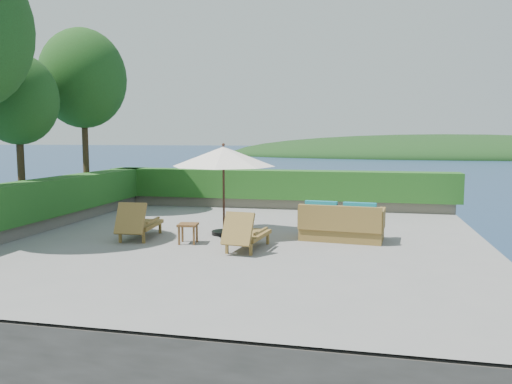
% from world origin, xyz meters
% --- Properties ---
extents(ground, '(12.00, 12.00, 0.00)m').
position_xyz_m(ground, '(0.00, 0.00, 0.00)').
color(ground, gray).
rests_on(ground, ground).
extents(foundation, '(12.00, 12.00, 3.00)m').
position_xyz_m(foundation, '(0.00, 0.00, -1.55)').
color(foundation, '#5E554B').
rests_on(foundation, ocean).
extents(ocean, '(600.00, 600.00, 0.00)m').
position_xyz_m(ocean, '(0.00, 0.00, -3.00)').
color(ocean, '#182E4B').
rests_on(ocean, ground).
extents(offshore_island, '(126.00, 57.60, 12.60)m').
position_xyz_m(offshore_island, '(25.00, 140.00, -3.00)').
color(offshore_island, '#173213').
rests_on(offshore_island, ocean).
extents(planter_wall_far, '(12.00, 0.60, 0.36)m').
position_xyz_m(planter_wall_far, '(0.00, 5.60, 0.18)').
color(planter_wall_far, '#6D6857').
rests_on(planter_wall_far, ground).
extents(planter_wall_left, '(0.60, 12.00, 0.36)m').
position_xyz_m(planter_wall_left, '(-5.60, 0.00, 0.18)').
color(planter_wall_left, '#6D6857').
rests_on(planter_wall_left, ground).
extents(hedge_far, '(12.40, 0.90, 1.00)m').
position_xyz_m(hedge_far, '(0.00, 5.60, 0.85)').
color(hedge_far, '#154814').
rests_on(hedge_far, planter_wall_far).
extents(hedge_left, '(0.90, 12.40, 1.00)m').
position_xyz_m(hedge_left, '(-5.60, 0.00, 0.85)').
color(hedge_left, '#154814').
rests_on(hedge_left, planter_wall_left).
extents(tree_mid, '(2.20, 2.20, 4.83)m').
position_xyz_m(tree_mid, '(-6.40, 0.50, 3.55)').
color(tree_mid, '#3D2B17').
rests_on(tree_mid, ground).
extents(tree_far, '(2.80, 2.80, 6.03)m').
position_xyz_m(tree_far, '(-6.00, 3.20, 4.40)').
color(tree_far, '#3D2B17').
rests_on(tree_far, ground).
extents(patio_umbrella, '(2.97, 2.97, 2.37)m').
position_xyz_m(patio_umbrella, '(-0.48, 0.49, 2.00)').
color(patio_umbrella, black).
rests_on(patio_umbrella, ground).
extents(lounge_left, '(0.84, 1.73, 0.97)m').
position_xyz_m(lounge_left, '(-2.40, -0.49, 0.40)').
color(lounge_left, olive).
rests_on(lounge_left, ground).
extents(lounge_right, '(0.84, 1.66, 0.92)m').
position_xyz_m(lounge_right, '(0.49, -1.13, 0.38)').
color(lounge_right, olive).
rests_on(lounge_right, ground).
extents(side_table, '(0.51, 0.51, 0.48)m').
position_xyz_m(side_table, '(-1.02, -0.73, 0.40)').
color(side_table, brown).
rests_on(side_table, ground).
extents(wicker_loveseat, '(2.11, 1.22, 0.99)m').
position_xyz_m(wicker_loveseat, '(2.53, 0.43, 0.38)').
color(wicker_loveseat, olive).
rests_on(wicker_loveseat, ground).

